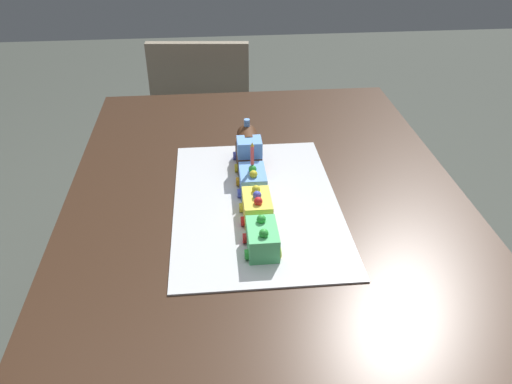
# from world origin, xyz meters

# --- Properties ---
(dining_table) EXTENTS (1.40, 1.00, 0.74)m
(dining_table) POSITION_xyz_m (0.00, 0.00, 0.63)
(dining_table) COLOR #382316
(dining_table) RESTS_ON ground
(chair) EXTENTS (0.43, 0.43, 0.86)m
(chair) POSITION_xyz_m (-1.03, -0.16, 0.47)
(chair) COLOR gray
(chair) RESTS_ON ground
(cake_board) EXTENTS (0.60, 0.40, 0.00)m
(cake_board) POSITION_xyz_m (0.02, -0.03, 0.74)
(cake_board) COLOR silver
(cake_board) RESTS_ON dining_table
(cake_locomotive) EXTENTS (0.14, 0.08, 0.12)m
(cake_locomotive) POSITION_xyz_m (-0.16, -0.03, 0.79)
(cake_locomotive) COLOR #472816
(cake_locomotive) RESTS_ON cake_board
(cake_car_hopper_sky_blue) EXTENTS (0.10, 0.08, 0.07)m
(cake_car_hopper_sky_blue) POSITION_xyz_m (-0.03, -0.03, 0.77)
(cake_car_hopper_sky_blue) COLOR #669EEA
(cake_car_hopper_sky_blue) RESTS_ON cake_board
(cake_car_gondola_lemon) EXTENTS (0.10, 0.08, 0.07)m
(cake_car_gondola_lemon) POSITION_xyz_m (0.08, -0.03, 0.77)
(cake_car_gondola_lemon) COLOR #F4E04C
(cake_car_gondola_lemon) RESTS_ON cake_board
(cake_car_tanker_mint_green) EXTENTS (0.10, 0.08, 0.07)m
(cake_car_tanker_mint_green) POSITION_xyz_m (0.20, -0.03, 0.77)
(cake_car_tanker_mint_green) COLOR #59CC7A
(cake_car_tanker_mint_green) RESTS_ON cake_board
(birthday_candle) EXTENTS (0.01, 0.01, 0.06)m
(birthday_candle) POSITION_xyz_m (-0.04, -0.03, 0.85)
(birthday_candle) COLOR #F24C59
(birthday_candle) RESTS_ON cake_car_hopper_sky_blue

